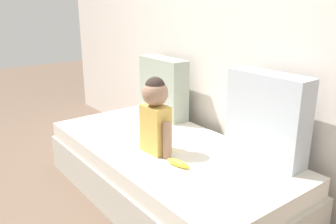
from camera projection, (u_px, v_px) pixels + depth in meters
ground_plane at (167, 196)px, 2.57m from camera, size 12.00×12.00×0.00m
back_wall at (233, 19)px, 2.54m from camera, size 5.14×0.10×2.47m
couch at (167, 172)px, 2.51m from camera, size 1.94×0.94×0.40m
throw_pillow_left at (163, 88)px, 2.99m from camera, size 0.49×0.16×0.51m
throw_pillow_right at (266, 117)px, 2.17m from camera, size 0.53×0.16×0.55m
toddler at (155, 113)px, 2.27m from camera, size 0.30×0.17×0.51m
banana at (178, 163)px, 2.14m from camera, size 0.18×0.08×0.04m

